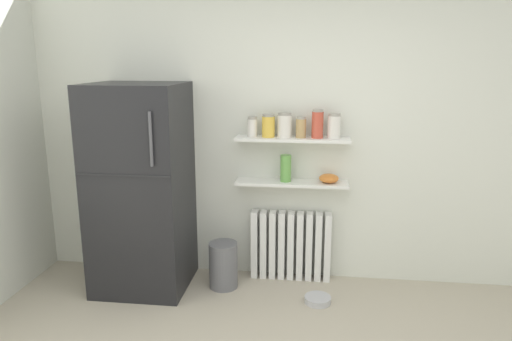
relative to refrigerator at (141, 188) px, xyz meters
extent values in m
cube|color=silver|center=(1.18, 0.40, 0.44)|extent=(7.04, 0.10, 2.60)
cube|color=black|center=(0.00, 0.00, 0.00)|extent=(0.75, 0.70, 1.72)
cube|color=#262628|center=(0.00, -0.35, 0.20)|extent=(0.73, 0.01, 0.01)
cylinder|color=#4C4C51|center=(0.24, -0.37, 0.48)|extent=(0.02, 0.02, 0.40)
cube|color=white|center=(0.91, 0.27, -0.55)|extent=(0.06, 0.12, 0.61)
cube|color=white|center=(0.99, 0.27, -0.55)|extent=(0.06, 0.12, 0.61)
cube|color=white|center=(1.07, 0.27, -0.55)|extent=(0.06, 0.12, 0.61)
cube|color=white|center=(1.15, 0.27, -0.55)|extent=(0.06, 0.12, 0.61)
cube|color=white|center=(1.23, 0.27, -0.55)|extent=(0.06, 0.12, 0.61)
cube|color=white|center=(1.31, 0.27, -0.55)|extent=(0.06, 0.12, 0.61)
cube|color=white|center=(1.39, 0.27, -0.55)|extent=(0.06, 0.12, 0.61)
cube|color=white|center=(1.47, 0.27, -0.55)|extent=(0.06, 0.12, 0.61)
cube|color=white|center=(1.55, 0.27, -0.55)|extent=(0.06, 0.12, 0.61)
cube|color=white|center=(1.23, 0.24, 0.02)|extent=(0.94, 0.22, 0.02)
cube|color=white|center=(1.23, 0.24, 0.40)|extent=(0.94, 0.22, 0.02)
cylinder|color=silver|center=(0.90, 0.24, 0.48)|extent=(0.08, 0.08, 0.15)
cylinder|color=gray|center=(0.90, 0.24, 0.57)|extent=(0.08, 0.08, 0.02)
cylinder|color=yellow|center=(1.03, 0.24, 0.50)|extent=(0.11, 0.11, 0.17)
cylinder|color=gray|center=(1.03, 0.24, 0.59)|extent=(0.10, 0.10, 0.02)
cylinder|color=silver|center=(1.17, 0.24, 0.50)|extent=(0.12, 0.12, 0.18)
cylinder|color=gray|center=(1.17, 0.24, 0.60)|extent=(0.11, 0.11, 0.02)
cylinder|color=tan|center=(1.30, 0.24, 0.49)|extent=(0.08, 0.08, 0.15)
cylinder|color=gray|center=(1.30, 0.24, 0.58)|extent=(0.08, 0.08, 0.02)
cylinder|color=#C64C38|center=(1.43, 0.24, 0.52)|extent=(0.09, 0.09, 0.21)
cylinder|color=gray|center=(1.43, 0.24, 0.64)|extent=(0.09, 0.09, 0.02)
cylinder|color=silver|center=(1.57, 0.24, 0.50)|extent=(0.11, 0.11, 0.18)
cylinder|color=gray|center=(1.57, 0.24, 0.60)|extent=(0.10, 0.10, 0.02)
cylinder|color=#66A84C|center=(1.18, 0.24, 0.15)|extent=(0.09, 0.09, 0.22)
ellipsoid|color=orange|center=(1.54, 0.24, 0.07)|extent=(0.16, 0.16, 0.07)
cylinder|color=slate|center=(0.68, 0.03, -0.66)|extent=(0.24, 0.24, 0.39)
cylinder|color=#B7B7BC|center=(1.48, -0.15, -0.83)|extent=(0.21, 0.21, 0.05)
camera|label=1|loc=(1.41, -3.62, 1.05)|focal=33.22mm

